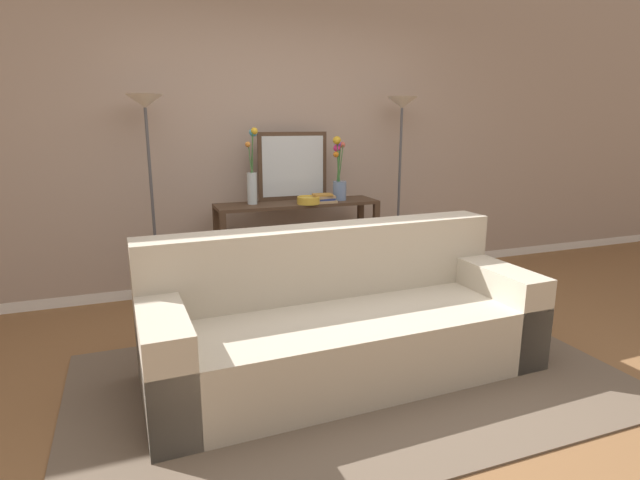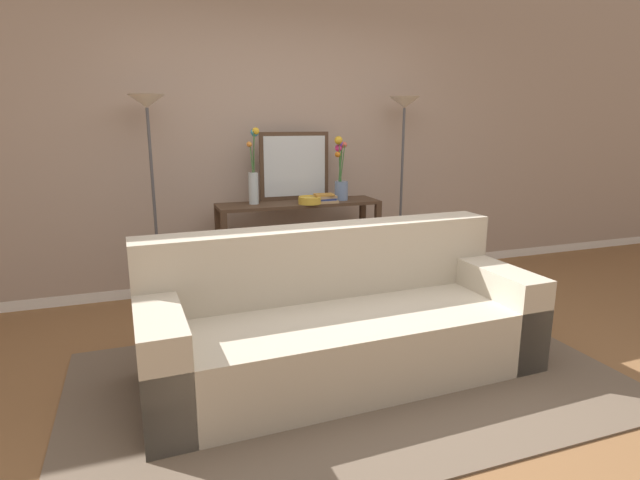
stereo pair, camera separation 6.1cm
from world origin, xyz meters
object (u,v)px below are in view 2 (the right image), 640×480
Objects in this scene: console_table at (299,231)px; vase_tall_flowers at (254,174)px; vase_short_flowers at (341,176)px; wall_mirror at (295,166)px; floor_lamp_left at (150,143)px; fruit_bowl at (310,200)px; book_row_under_console at (262,292)px; floor_lamp_right at (403,138)px; book_stack at (324,199)px; couch at (340,323)px.

vase_tall_flowers reaches higher than console_table.
vase_short_flowers reaches higher than console_table.
wall_mirror is 0.99× the size of vase_tall_flowers.
floor_lamp_left reaches higher than vase_tall_flowers.
vase_short_flowers is 2.87× the size of fruit_bowl.
vase_tall_flowers reaches higher than book_row_under_console.
console_table is at bearing -2.81° from floor_lamp_left.
vase_tall_flowers is at bearing 174.07° from console_table.
floor_lamp_right is 0.99m from book_stack.
floor_lamp_right is at bearing 2.43° from book_row_under_console.
floor_lamp_right is 8.90× the size of fruit_bowl.
floor_lamp_right reaches higher than vase_tall_flowers.
floor_lamp_left is at bearing 176.04° from book_row_under_console.
book_stack is at bearing -54.15° from wall_mirror.
book_stack is at bearing -26.70° from console_table.
vase_tall_flowers is (-0.39, 0.04, 0.51)m from console_table.
floor_lamp_left reaches higher than book_stack.
wall_mirror reaches higher than book_stack.
couch is 1.52m from console_table.
floor_lamp_left is 1.63m from vase_short_flowers.
vase_short_flowers is (0.60, 1.47, 0.75)m from couch.
wall_mirror is 0.42m from vase_short_flowers.
wall_mirror is at bearing 174.51° from floor_lamp_right.
wall_mirror is 1.16m from book_row_under_console.
book_stack is (-0.84, -0.16, -0.50)m from floor_lamp_right.
vase_tall_flowers reaches higher than vase_short_flowers.
floor_lamp_left is 1.37m from fruit_bowl.
couch is 1.49m from fruit_bowl.
wall_mirror is (1.22, 0.10, -0.22)m from floor_lamp_left.
wall_mirror is 2.77× the size of book_stack.
console_table is 0.32m from fruit_bowl.
console_table is at bearing 0.00° from book_row_under_console.
vase_tall_flowers is (0.82, -0.02, -0.27)m from floor_lamp_left.
console_table is at bearing 81.98° from couch.
couch is 5.25× the size of book_row_under_console.
console_table is 0.64m from vase_tall_flowers.
floor_lamp_right is 3.82× the size of book_row_under_console.
floor_lamp_right is 1.92m from book_row_under_console.
couch is 1.72m from vase_tall_flowers.
console_table is 0.37m from book_stack.
book_row_under_console is at bearing -156.50° from wall_mirror.
floor_lamp_right is (1.04, 0.06, 0.79)m from console_table.
floor_lamp_left is 1.50m from book_stack.
vase_tall_flowers is at bearing 131.96° from book_row_under_console.
book_row_under_console is at bearing -3.96° from floor_lamp_left.
vase_short_flowers is (-0.65, -0.07, -0.32)m from floor_lamp_right.
couch is at bearing -129.13° from floor_lamp_right.
fruit_bowl is at bearing -171.81° from book_stack.
fruit_bowl is 0.14m from book_stack.
book_stack reaches higher than couch.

